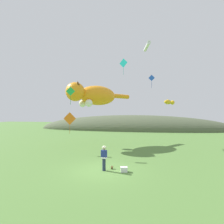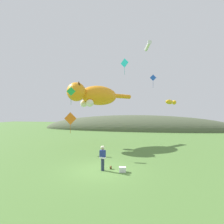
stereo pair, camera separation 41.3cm
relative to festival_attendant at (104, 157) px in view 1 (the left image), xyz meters
name	(u,v)px [view 1 (the left image)]	position (x,y,z in m)	size (l,w,h in m)	color
ground_plane	(102,170)	(-0.16, 0.01, -0.95)	(120.00, 120.00, 0.00)	#517A38
distant_hill_ridge	(132,129)	(-0.16, 31.56, -0.95)	(48.58, 12.31, 7.22)	#4C563D
festival_attendant	(104,157)	(0.00, 0.00, 0.00)	(0.47, 0.36, 1.77)	#232D47
kite_spool	(112,167)	(0.51, 0.46, -0.83)	(0.12, 0.24, 0.24)	olive
picnic_cooler	(124,169)	(1.46, -0.02, -0.77)	(0.54, 0.41, 0.36)	white
kite_giant_cat	(93,95)	(-3.64, 9.47, 5.51)	(7.11, 8.02, 3.01)	orange
kite_fish_windsock	(169,102)	(5.96, 11.14, 4.62)	(1.67, 2.16, 0.67)	gold
kite_tube_streamer	(147,46)	(3.17, 7.73, 10.75)	(0.82, 2.38, 0.44)	white
kite_diamond_orange	(70,119)	(-4.84, 4.84, 2.62)	(1.33, 0.14, 2.24)	orange
kite_diamond_blue	(152,78)	(3.82, 11.56, 7.87)	(0.85, 0.10, 1.75)	blue
kite_diamond_teal	(123,63)	(0.24, 9.76, 9.56)	(1.08, 0.51, 2.08)	#19BFBF
kite_diamond_green	(71,91)	(-4.51, 4.31, 5.41)	(0.90, 0.26, 1.83)	green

